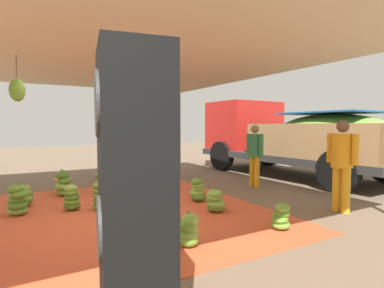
{
  "coord_description": "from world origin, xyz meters",
  "views": [
    {
      "loc": [
        5.31,
        -1.41,
        1.54
      ],
      "look_at": [
        0.16,
        1.53,
        1.19
      ],
      "focal_mm": 28.95,
      "sensor_mm": 36.0,
      "label": 1
    }
  ],
  "objects_px": {
    "worker_0": "(342,159)",
    "banana_bunch_8": "(25,196)",
    "banana_bunch_6": "(17,201)",
    "banana_bunch_13": "(198,190)",
    "banana_bunch_0": "(102,197)",
    "banana_bunch_9": "(189,230)",
    "banana_bunch_11": "(72,198)",
    "worker_1": "(255,151)",
    "banana_bunch_7": "(64,185)",
    "banana_bunch_5": "(145,187)",
    "banana_bunch_12": "(102,184)",
    "cargo_truck_main": "(289,136)",
    "speaker_stack": "(134,221)",
    "banana_bunch_2": "(62,183)",
    "banana_bunch_1": "(124,178)",
    "banana_bunch_3": "(215,201)",
    "banana_bunch_4": "(281,217)",
    "banana_bunch_14": "(128,179)"
  },
  "relations": [
    {
      "from": "banana_bunch_13",
      "to": "banana_bunch_7",
      "type": "bearing_deg",
      "value": -128.31
    },
    {
      "from": "worker_1",
      "to": "banana_bunch_5",
      "type": "bearing_deg",
      "value": -96.3
    },
    {
      "from": "banana_bunch_1",
      "to": "banana_bunch_2",
      "type": "bearing_deg",
      "value": -89.57
    },
    {
      "from": "banana_bunch_8",
      "to": "banana_bunch_11",
      "type": "xyz_separation_m",
      "value": [
        0.7,
        0.73,
        0.02
      ]
    },
    {
      "from": "banana_bunch_1",
      "to": "banana_bunch_8",
      "type": "xyz_separation_m",
      "value": [
        1.04,
        -2.26,
        -0.02
      ]
    },
    {
      "from": "banana_bunch_12",
      "to": "cargo_truck_main",
      "type": "xyz_separation_m",
      "value": [
        0.01,
        5.8,
        0.98
      ]
    },
    {
      "from": "banana_bunch_0",
      "to": "banana_bunch_3",
      "type": "height_order",
      "value": "banana_bunch_0"
    },
    {
      "from": "banana_bunch_6",
      "to": "speaker_stack",
      "type": "relative_size",
      "value": 0.29
    },
    {
      "from": "banana_bunch_12",
      "to": "worker_1",
      "type": "relative_size",
      "value": 0.35
    },
    {
      "from": "banana_bunch_0",
      "to": "banana_bunch_9",
      "type": "relative_size",
      "value": 1.23
    },
    {
      "from": "banana_bunch_7",
      "to": "banana_bunch_14",
      "type": "xyz_separation_m",
      "value": [
        -0.03,
        1.46,
        -0.0
      ]
    },
    {
      "from": "banana_bunch_3",
      "to": "banana_bunch_7",
      "type": "height_order",
      "value": "banana_bunch_7"
    },
    {
      "from": "banana_bunch_6",
      "to": "banana_bunch_14",
      "type": "height_order",
      "value": "banana_bunch_6"
    },
    {
      "from": "banana_bunch_7",
      "to": "banana_bunch_11",
      "type": "height_order",
      "value": "banana_bunch_7"
    },
    {
      "from": "banana_bunch_11",
      "to": "worker_1",
      "type": "distance_m",
      "value": 4.43
    },
    {
      "from": "banana_bunch_0",
      "to": "banana_bunch_12",
      "type": "bearing_deg",
      "value": 165.86
    },
    {
      "from": "banana_bunch_9",
      "to": "banana_bunch_13",
      "type": "xyz_separation_m",
      "value": [
        -1.99,
        1.32,
        0.02
      ]
    },
    {
      "from": "banana_bunch_0",
      "to": "worker_1",
      "type": "bearing_deg",
      "value": 94.23
    },
    {
      "from": "banana_bunch_2",
      "to": "speaker_stack",
      "type": "distance_m",
      "value": 5.99
    },
    {
      "from": "banana_bunch_0",
      "to": "worker_1",
      "type": "distance_m",
      "value": 3.96
    },
    {
      "from": "banana_bunch_1",
      "to": "banana_bunch_8",
      "type": "bearing_deg",
      "value": -65.4
    },
    {
      "from": "banana_bunch_0",
      "to": "worker_1",
      "type": "relative_size",
      "value": 0.36
    },
    {
      "from": "banana_bunch_0",
      "to": "worker_0",
      "type": "distance_m",
      "value": 4.39
    },
    {
      "from": "banana_bunch_1",
      "to": "banana_bunch_11",
      "type": "xyz_separation_m",
      "value": [
        1.74,
        -1.53,
        0.01
      ]
    },
    {
      "from": "banana_bunch_0",
      "to": "worker_0",
      "type": "relative_size",
      "value": 0.34
    },
    {
      "from": "banana_bunch_13",
      "to": "cargo_truck_main",
      "type": "relative_size",
      "value": 0.08
    },
    {
      "from": "banana_bunch_6",
      "to": "banana_bunch_1",
      "type": "bearing_deg",
      "value": 124.17
    },
    {
      "from": "banana_bunch_13",
      "to": "banana_bunch_0",
      "type": "bearing_deg",
      "value": -99.45
    },
    {
      "from": "banana_bunch_11",
      "to": "banana_bunch_13",
      "type": "bearing_deg",
      "value": 77.09
    },
    {
      "from": "banana_bunch_11",
      "to": "banana_bunch_14",
      "type": "distance_m",
      "value": 1.99
    },
    {
      "from": "banana_bunch_13",
      "to": "worker_1",
      "type": "distance_m",
      "value": 2.22
    },
    {
      "from": "banana_bunch_4",
      "to": "worker_0",
      "type": "relative_size",
      "value": 0.27
    },
    {
      "from": "worker_0",
      "to": "banana_bunch_8",
      "type": "bearing_deg",
      "value": -122.82
    },
    {
      "from": "banana_bunch_5",
      "to": "banana_bunch_12",
      "type": "xyz_separation_m",
      "value": [
        -0.62,
        -0.76,
        0.03
      ]
    },
    {
      "from": "banana_bunch_8",
      "to": "banana_bunch_11",
      "type": "distance_m",
      "value": 1.02
    },
    {
      "from": "banana_bunch_5",
      "to": "speaker_stack",
      "type": "xyz_separation_m",
      "value": [
        4.58,
        -1.82,
        0.78
      ]
    },
    {
      "from": "banana_bunch_6",
      "to": "banana_bunch_14",
      "type": "relative_size",
      "value": 1.01
    },
    {
      "from": "banana_bunch_6",
      "to": "banana_bunch_13",
      "type": "bearing_deg",
      "value": 78.4
    },
    {
      "from": "cargo_truck_main",
      "to": "worker_1",
      "type": "height_order",
      "value": "cargo_truck_main"
    },
    {
      "from": "banana_bunch_0",
      "to": "worker_1",
      "type": "xyz_separation_m",
      "value": [
        -0.29,
        3.89,
        0.67
      ]
    },
    {
      "from": "banana_bunch_3",
      "to": "banana_bunch_7",
      "type": "xyz_separation_m",
      "value": [
        -2.68,
        -2.18,
        0.06
      ]
    },
    {
      "from": "banana_bunch_4",
      "to": "banana_bunch_5",
      "type": "xyz_separation_m",
      "value": [
        -3.02,
        -0.97,
        0.02
      ]
    },
    {
      "from": "worker_1",
      "to": "speaker_stack",
      "type": "bearing_deg",
      "value": -47.45
    },
    {
      "from": "banana_bunch_0",
      "to": "banana_bunch_11",
      "type": "distance_m",
      "value": 0.54
    },
    {
      "from": "banana_bunch_6",
      "to": "worker_1",
      "type": "bearing_deg",
      "value": 89.34
    },
    {
      "from": "banana_bunch_13",
      "to": "banana_bunch_12",
      "type": "bearing_deg",
      "value": -134.55
    },
    {
      "from": "banana_bunch_5",
      "to": "banana_bunch_4",
      "type": "bearing_deg",
      "value": 17.78
    },
    {
      "from": "speaker_stack",
      "to": "worker_0",
      "type": "bearing_deg",
      "value": 111.26
    },
    {
      "from": "banana_bunch_4",
      "to": "banana_bunch_6",
      "type": "distance_m",
      "value": 4.37
    },
    {
      "from": "banana_bunch_0",
      "to": "banana_bunch_6",
      "type": "relative_size",
      "value": 0.98
    }
  ]
}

